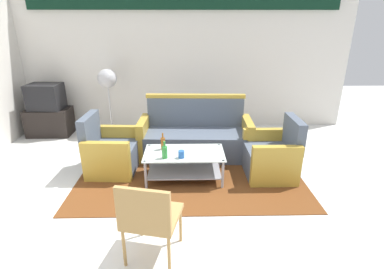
% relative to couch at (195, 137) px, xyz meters
% --- Properties ---
extents(ground_plane, '(14.00, 14.00, 0.00)m').
position_rel_couch_xyz_m(ground_plane, '(-0.16, -1.54, -0.32)').
color(ground_plane, white).
extents(wall_back, '(6.52, 0.19, 2.80)m').
position_rel_couch_xyz_m(wall_back, '(-0.16, 1.51, 1.16)').
color(wall_back, silver).
rests_on(wall_back, ground).
extents(rug, '(3.17, 2.09, 0.01)m').
position_rel_couch_xyz_m(rug, '(-0.09, -0.65, -0.31)').
color(rug, brown).
rests_on(rug, ground).
extents(couch, '(1.83, 0.81, 0.96)m').
position_rel_couch_xyz_m(couch, '(0.00, 0.00, 0.00)').
color(couch, '#4C5666').
rests_on(couch, rug).
extents(armchair_left, '(0.73, 0.79, 0.85)m').
position_rel_couch_xyz_m(armchair_left, '(-1.27, -0.53, -0.03)').
color(armchair_left, '#4C5666').
rests_on(armchair_left, rug).
extents(armchair_right, '(0.70, 0.76, 0.85)m').
position_rel_couch_xyz_m(armchair_right, '(1.08, -0.71, -0.03)').
color(armchair_right, '#4C5666').
rests_on(armchair_right, rug).
extents(coffee_table, '(1.10, 0.60, 0.40)m').
position_rel_couch_xyz_m(coffee_table, '(-0.18, -0.81, -0.04)').
color(coffee_table, silver).
rests_on(coffee_table, rug).
extents(bottle_green, '(0.07, 0.07, 0.23)m').
position_rel_couch_xyz_m(bottle_green, '(-0.43, -0.98, 0.18)').
color(bottle_green, '#2D8C38').
rests_on(bottle_green, coffee_table).
extents(bottle_brown, '(0.06, 0.06, 0.24)m').
position_rel_couch_xyz_m(bottle_brown, '(-0.48, -0.70, 0.19)').
color(bottle_brown, brown).
rests_on(bottle_brown, coffee_table).
extents(cup, '(0.08, 0.08, 0.10)m').
position_rel_couch_xyz_m(cup, '(-0.21, -0.98, 0.14)').
color(cup, '#2659A5').
rests_on(cup, coffee_table).
extents(tv_stand, '(0.80, 0.50, 0.52)m').
position_rel_couch_xyz_m(tv_stand, '(-2.81, 1.01, -0.06)').
color(tv_stand, black).
rests_on(tv_stand, ground).
extents(television, '(0.62, 0.48, 0.48)m').
position_rel_couch_xyz_m(television, '(-2.81, 1.01, 0.44)').
color(television, black).
rests_on(television, tv_stand).
extents(pedestal_fan, '(0.36, 0.36, 1.27)m').
position_rel_couch_xyz_m(pedestal_fan, '(-1.62, 1.06, 0.70)').
color(pedestal_fan, '#2D2D33').
rests_on(pedestal_fan, ground).
extents(wicker_chair, '(0.57, 0.57, 0.84)m').
position_rel_couch_xyz_m(wicker_chair, '(-0.48, -2.34, 0.18)').
color(wicker_chair, '#AD844C').
rests_on(wicker_chair, ground).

